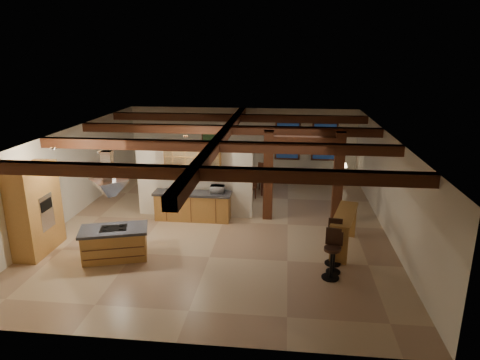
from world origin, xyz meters
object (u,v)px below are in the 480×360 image
Objects in this scene: sofa at (313,175)px; bar_counter at (344,225)px; kitchen_island at (115,243)px; dining_table at (242,184)px.

bar_counter is at bearing 92.98° from sofa.
kitchen_island reaches higher than sofa.
dining_table is at bearing 31.16° from sofa.
kitchen_island is 9.53m from sofa.
dining_table is 0.87× the size of bar_counter.
kitchen_island is 6.18m from bar_counter.
bar_counter reaches higher than sofa.
kitchen_island is at bearing 52.98° from sofa.
sofa is (2.82, 1.79, -0.05)m from dining_table.
kitchen_island is 1.04× the size of sofa.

